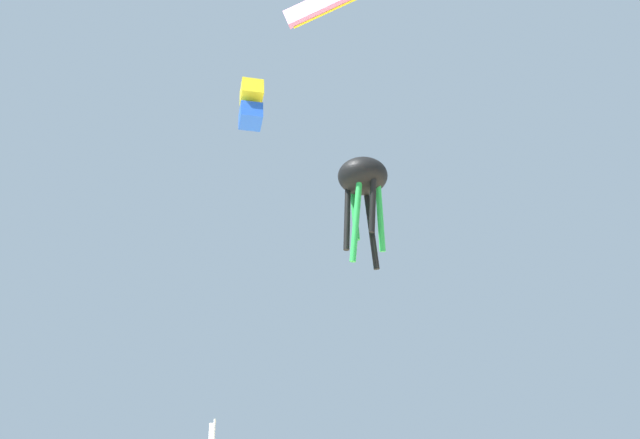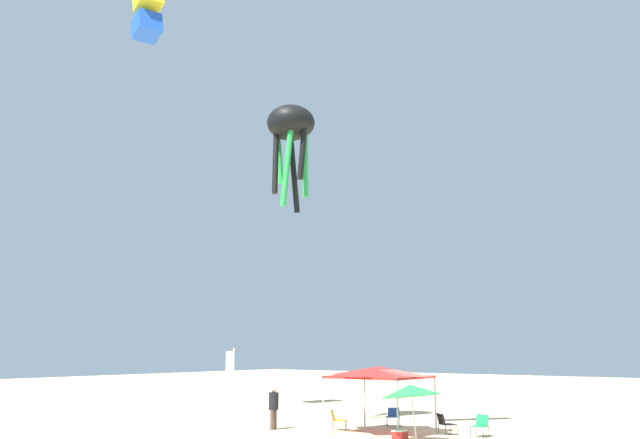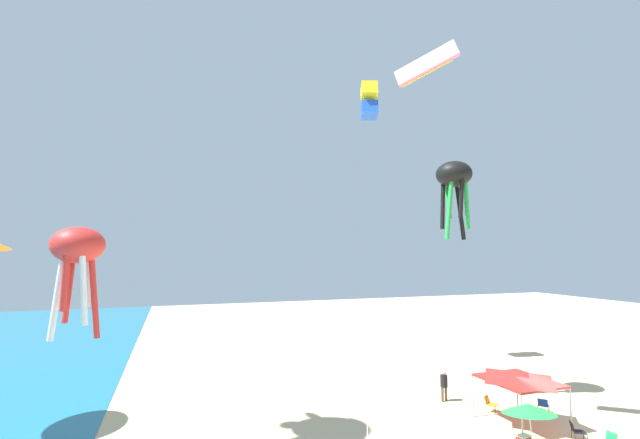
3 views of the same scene
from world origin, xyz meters
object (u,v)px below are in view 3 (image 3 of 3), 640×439
Objects in this scene: folding_chair_facing_ocean at (576,430)px; kite_parafoil_pink at (426,64)px; kite_box_yellow at (369,101)px; banner_flag at (367,405)px; folding_chair_near_cooler at (543,404)px; kite_octopus_black at (454,178)px; person_watching_sky at (444,383)px; kite_octopus_red at (78,251)px; folding_chair_right_of_tent at (490,403)px; beach_umbrella at (529,409)px; canopy_tent at (518,377)px.

folding_chair_facing_ocean is 19.16m from kite_parafoil_pink.
kite_box_yellow is 1.11× the size of kite_parafoil_pink.
folding_chair_near_cooler is at bearing -84.47° from banner_flag.
person_watching_sky is at bearing -78.59° from kite_octopus_black.
kite_octopus_red is at bearing 55.55° from folding_chair_near_cooler.
kite_octopus_black is (5.20, -19.81, 4.63)m from kite_octopus_red.
kite_parafoil_pink is at bearing 95.98° from kite_box_yellow.
folding_chair_right_of_tent is 18.65m from kite_parafoil_pink.
folding_chair_right_of_tent is (4.49, -1.67, -1.36)m from beach_umbrella.
folding_chair_right_of_tent is (2.01, 0.15, -1.89)m from canopy_tent.
folding_chair_near_cooler is 13.70m from kite_octopus_black.
kite_octopus_red is (-0.75, 20.16, 6.41)m from canopy_tent.
canopy_tent reaches higher than person_watching_sky.
kite_octopus_black reaches higher than canopy_tent.
kite_parafoil_pink is (0.79, -3.92, 16.49)m from banner_flag.
canopy_tent is at bearing -142.31° from kite_parafoil_pink.
kite_box_yellow reaches higher than canopy_tent.
kite_octopus_red reaches higher than folding_chair_near_cooler.
person_watching_sky is 12.43m from kite_octopus_black.
kite_box_yellow is (15.87, 0.09, 19.50)m from beach_umbrella.
folding_chair_facing_ocean is at bearing -84.27° from person_watching_sky.
person_watching_sky is 0.64× the size of kite_parafoil_pink.
beach_umbrella is 0.69× the size of banner_flag.
kite_octopus_black is at bearing 118.24° from kite_box_yellow.
banner_flag reaches higher than folding_chair_right_of_tent.
canopy_tent is 3.12m from beach_umbrella.
beach_umbrella is 0.58× the size of kite_octopus_red.
kite_parafoil_pink is (-0.28, 7.13, 18.03)m from folding_chair_near_cooler.
folding_chair_right_of_tent is 13.16m from kite_octopus_black.
banner_flag is 16.97m from kite_parafoil_pink.
beach_umbrella is at bearing 178.15° from kite_parafoil_pink.
kite_box_yellow is (9.11, 0.37, 20.29)m from person_watching_sky.
kite_box_yellow is 0.62× the size of kite_octopus_black.
kite_parafoil_pink reaches higher than banner_flag.
person_watching_sky is (6.75, -0.28, -0.80)m from beach_umbrella.
canopy_tent is at bearing -88.63° from banner_flag.
kite_box_yellow reaches higher than banner_flag.
kite_parafoil_pink reaches higher than folding_chair_right_of_tent.
canopy_tent is at bearing 71.11° from folding_chair_near_cooler.
folding_chair_facing_ocean is at bearing -103.04° from folding_chair_right_of_tent.
canopy_tent is 1.27× the size of kite_parafoil_pink.
kite_octopus_black is (-8.94, -1.56, -7.92)m from kite_box_yellow.
folding_chair_near_cooler is at bearing 9.68° from folding_chair_facing_ocean.
beach_umbrella reaches higher than folding_chair_facing_ocean.
kite_parafoil_pink is at bearing -45.42° from kite_octopus_black.
kite_box_yellow is 12.05m from kite_octopus_black.
kite_parafoil_pink is 7.75m from kite_octopus_black.
folding_chair_facing_ocean is 0.24× the size of banner_flag.
folding_chair_near_cooler is (-1.15, -2.56, 0.00)m from folding_chair_right_of_tent.
banner_flag is (2.27, 6.82, 0.18)m from beach_umbrella.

